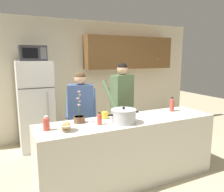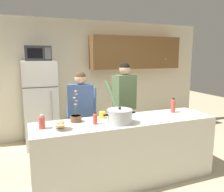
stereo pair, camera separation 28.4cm
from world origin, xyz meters
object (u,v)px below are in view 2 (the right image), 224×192
object	(u,v)px
refrigerator	(41,104)
cooking_pot	(120,116)
person_near_pot	(81,109)
bottle_mid_counter	(173,105)
coffee_mug	(102,115)
potted_orchid	(76,117)
bottle_near_edge	(95,118)
microwave	(38,53)
bread_bowl	(61,126)
bottle_far_corner	(42,122)
person_by_sink	(124,97)

from	to	relation	value
refrigerator	cooking_pot	bearing A→B (deg)	-65.84
person_near_pot	bottle_mid_counter	world-z (taller)	person_near_pot
coffee_mug	potted_orchid	world-z (taller)	potted_orchid
person_near_pot	bottle_near_edge	bearing A→B (deg)	-89.53
microwave	person_near_pot	size ratio (longest dim) A/B	0.31
coffee_mug	bottle_mid_counter	xyz separation A→B (m)	(1.16, -0.07, 0.07)
bread_bowl	person_near_pot	bearing A→B (deg)	61.22
coffee_mug	bottle_far_corner	bearing A→B (deg)	-168.22
bottle_mid_counter	potted_orchid	world-z (taller)	potted_orchid
person_by_sink	person_near_pot	bearing A→B (deg)	-164.36
bottle_near_edge	bottle_far_corner	xyz separation A→B (m)	(-0.66, 0.06, 0.01)
bottle_near_edge	microwave	bearing A→B (deg)	106.72
refrigerator	potted_orchid	xyz separation A→B (m)	(0.35, -1.69, 0.13)
refrigerator	person_by_sink	size ratio (longest dim) A/B	1.02
refrigerator	coffee_mug	xyz separation A→B (m)	(0.74, -1.65, 0.11)
microwave	potted_orchid	world-z (taller)	microwave
bottle_mid_counter	bottle_far_corner	bearing A→B (deg)	-177.11
bread_bowl	bottle_mid_counter	size ratio (longest dim) A/B	0.85
person_near_pot	potted_orchid	distance (m)	0.59
microwave	bottle_near_edge	distance (m)	2.13
cooking_pot	coffee_mug	distance (m)	0.34
bottle_mid_counter	bottle_far_corner	distance (m)	2.00
person_by_sink	bread_bowl	world-z (taller)	person_by_sink
microwave	bread_bowl	bearing A→B (deg)	-86.91
bread_bowl	bottle_far_corner	world-z (taller)	bottle_far_corner
person_near_pot	person_by_sink	distance (m)	0.91
microwave	person_near_pot	xyz separation A→B (m)	(0.55, -1.11, -0.89)
microwave	bottle_near_edge	xyz separation A→B (m)	(0.56, -1.87, -0.86)
bottle_mid_counter	bottle_far_corner	world-z (taller)	bottle_mid_counter
microwave	bread_bowl	world-z (taller)	microwave
coffee_mug	bottle_mid_counter	world-z (taller)	bottle_mid_counter
bottle_near_edge	bottle_far_corner	world-z (taller)	bottle_far_corner
person_near_pot	coffee_mug	distance (m)	0.54
bottle_mid_counter	microwave	bearing A→B (deg)	138.18
refrigerator	bottle_far_corner	bearing A→B (deg)	-93.22
coffee_mug	bottle_near_edge	distance (m)	0.30
bottle_mid_counter	potted_orchid	bearing A→B (deg)	178.65
refrigerator	person_near_pot	distance (m)	1.27
bottle_near_edge	bottle_mid_counter	world-z (taller)	bottle_mid_counter
bread_bowl	bottle_near_edge	size ratio (longest dim) A/B	1.22
refrigerator	bottle_far_corner	xyz separation A→B (m)	(-0.10, -1.82, 0.15)
bottle_mid_counter	refrigerator	bearing A→B (deg)	137.81
microwave	bottle_mid_counter	xyz separation A→B (m)	(1.90, -1.70, -0.82)
refrigerator	microwave	distance (m)	1.00
person_near_pot	bread_bowl	xyz separation A→B (m)	(-0.45, -0.82, 0.01)
bread_bowl	refrigerator	bearing A→B (deg)	93.05
person_near_pot	bottle_mid_counter	xyz separation A→B (m)	(1.35, -0.59, 0.07)
microwave	person_near_pot	distance (m)	1.53
person_by_sink	bread_bowl	bearing A→B (deg)	-141.18
person_by_sink	bread_bowl	distance (m)	1.70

